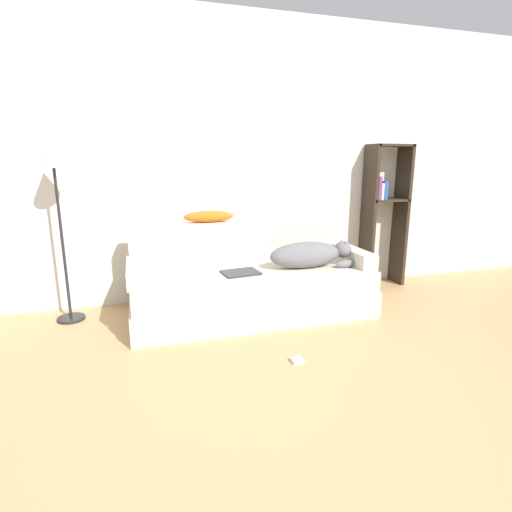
{
  "coord_description": "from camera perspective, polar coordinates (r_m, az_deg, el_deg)",
  "views": [
    {
      "loc": [
        -0.8,
        -1.27,
        1.36
      ],
      "look_at": [
        0.15,
        1.87,
        0.57
      ],
      "focal_mm": 28.0,
      "sensor_mm": 36.0,
      "label": 1
    }
  ],
  "objects": [
    {
      "name": "couch_arm_right",
      "position": [
        3.86,
        13.62,
        0.07
      ],
      "size": [
        0.15,
        0.63,
        0.13
      ],
      "color": "beige",
      "rests_on": "couch"
    },
    {
      "name": "couch_arm_left",
      "position": [
        3.34,
        -16.71,
        -2.18
      ],
      "size": [
        0.15,
        0.63,
        0.13
      ],
      "color": "beige",
      "rests_on": "couch"
    },
    {
      "name": "ground_plane",
      "position": [
        2.02,
        13.07,
        -28.96
      ],
      "size": [
        20.0,
        20.0,
        0.0
      ],
      "primitive_type": "plane",
      "color": "tan"
    },
    {
      "name": "bookshelf",
      "position": [
        4.54,
        17.89,
        6.57
      ],
      "size": [
        0.45,
        0.26,
        1.52
      ],
      "color": "#2D2319",
      "rests_on": "ground_plane"
    },
    {
      "name": "couch_backrest",
      "position": [
        3.77,
        -1.92,
        2.12
      ],
      "size": [
        2.06,
        0.15,
        0.39
      ],
      "color": "beige",
      "rests_on": "couch"
    },
    {
      "name": "laptop",
      "position": [
        3.39,
        -2.21,
        -2.38
      ],
      "size": [
        0.33,
        0.26,
        0.02
      ],
      "rotation": [
        0.0,
        0.0,
        0.12
      ],
      "color": "#2D2D30",
      "rests_on": "couch"
    },
    {
      "name": "floor_lamp",
      "position": [
        3.63,
        -26.75,
        9.62
      ],
      "size": [
        0.23,
        0.23,
        1.52
      ],
      "color": "#232326",
      "rests_on": "ground_plane"
    },
    {
      "name": "throw_pillow",
      "position": [
        3.68,
        -6.77,
        5.62
      ],
      "size": [
        0.46,
        0.15,
        0.1
      ],
      "color": "orange",
      "rests_on": "couch_backrest"
    },
    {
      "name": "dog",
      "position": [
        3.59,
        7.69,
        0.22
      ],
      "size": [
        0.78,
        0.26,
        0.24
      ],
      "color": "slate",
      "rests_on": "couch"
    },
    {
      "name": "power_adapter",
      "position": [
        2.85,
        5.89,
        -14.62
      ],
      "size": [
        0.08,
        0.08,
        0.02
      ],
      "color": "silver",
      "rests_on": "ground_plane"
    },
    {
      "name": "couch",
      "position": [
        3.56,
        -0.45,
        -5.32
      ],
      "size": [
        2.1,
        0.82,
        0.42
      ],
      "color": "beige",
      "rests_on": "ground_plane"
    },
    {
      "name": "wall_back",
      "position": [
        3.97,
        -5.34,
        13.41
      ],
      "size": [
        7.77,
        0.06,
        2.7
      ],
      "color": "silver",
      "rests_on": "ground_plane"
    }
  ]
}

